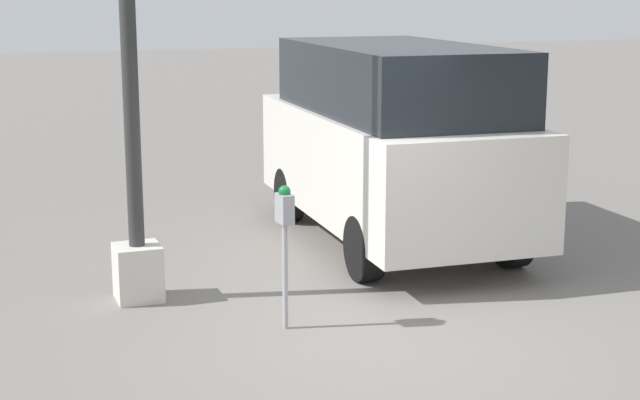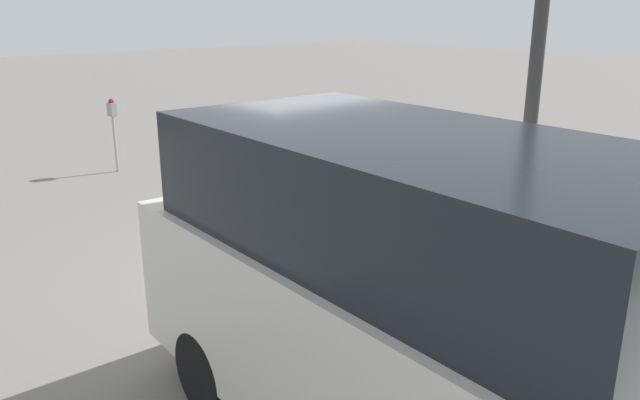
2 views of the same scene
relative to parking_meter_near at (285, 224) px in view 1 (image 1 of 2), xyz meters
The scene contains 4 objects.
ground_plane 1.34m from the parking_meter_near, 133.32° to the right, with size 80.00×80.00×0.00m, color slate.
parking_meter_near is the anchor object (origin of this frame).
lamp_post 1.96m from the parking_meter_near, 39.69° to the left, with size 0.44×0.44×6.12m.
parked_van 3.28m from the parking_meter_near, 41.62° to the right, with size 4.65×2.17×2.36m.
Camera 1 is at (-7.31, 3.33, 3.02)m, focal length 55.00 mm.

